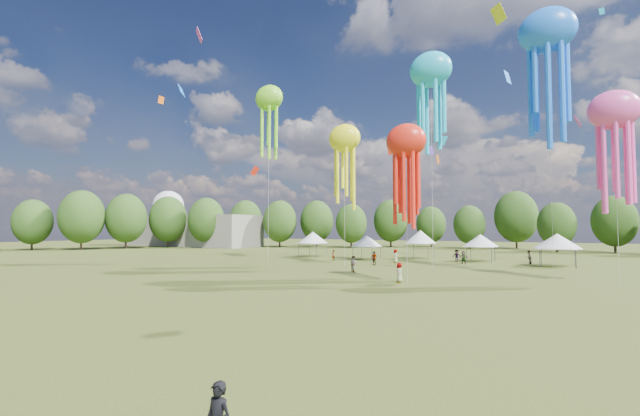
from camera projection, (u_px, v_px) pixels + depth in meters
The scene contains 9 objects.
ground at pixel (52, 379), 13.14m from camera, with size 300.00×300.00×0.00m, color #384416.
spectator_near at pixel (354, 264), 45.14m from camera, with size 0.86×0.67×1.76m, color gray.
spectators_far at pixel (439, 258), 53.98m from camera, with size 25.62×27.19×1.87m.
festival_tents at pixel (425, 239), 61.42m from camera, with size 40.58×9.66×4.45m.
show_kites at pixel (430, 105), 46.20m from camera, with size 43.56×17.95×26.56m.
small_kites at pixel (423, 14), 49.48m from camera, with size 77.15×56.05×44.07m.
treeline at pixel (437, 217), 69.44m from camera, with size 201.57×95.24×13.43m.
hangar at pixel (190, 231), 111.59m from camera, with size 40.00×12.00×8.00m, color gray.
radome at pixel (168, 211), 125.07m from camera, with size 9.00×9.00×16.00m.
Camera 1 is at (14.00, -7.36, 4.75)m, focal length 23.44 mm.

